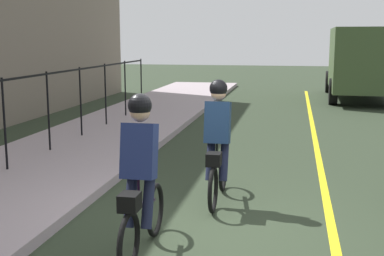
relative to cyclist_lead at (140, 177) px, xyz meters
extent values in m
plane|color=#293424|center=(0.87, -0.55, -0.91)|extent=(80.00, 80.00, 0.00)
cube|color=yellow|center=(0.87, -2.15, -0.91)|extent=(36.00, 0.12, 0.01)
cylinder|color=black|center=(2.68, 3.25, 0.04)|extent=(0.04, 0.04, 1.60)
cylinder|color=black|center=(4.30, 3.25, 0.04)|extent=(0.04, 0.04, 1.60)
cylinder|color=black|center=(5.91, 3.25, 0.04)|extent=(0.04, 0.04, 1.60)
cylinder|color=black|center=(7.52, 3.25, 0.04)|extent=(0.04, 0.04, 1.60)
cylinder|color=black|center=(9.14, 3.25, 0.04)|extent=(0.04, 0.04, 1.60)
cylinder|color=black|center=(10.75, 3.25, 0.04)|extent=(0.04, 0.04, 1.60)
torus|color=black|center=(0.61, 0.00, -0.58)|extent=(0.66, 0.06, 0.66)
torus|color=black|center=(-0.44, 0.00, -0.58)|extent=(0.66, 0.06, 0.66)
cube|color=black|center=(0.08, 0.00, -0.33)|extent=(0.93, 0.05, 0.24)
cylinder|color=black|center=(-0.07, 0.00, -0.18)|extent=(0.03, 0.03, 0.35)
cube|color=navy|center=(-0.02, 0.00, 0.29)|extent=(0.34, 0.36, 0.63)
sphere|color=tan|center=(0.03, 0.00, 0.71)|extent=(0.22, 0.22, 0.22)
sphere|color=black|center=(0.03, 0.00, 0.78)|extent=(0.26, 0.26, 0.26)
cylinder|color=#191E38|center=(-0.04, 0.10, -0.23)|extent=(0.34, 0.12, 0.65)
cylinder|color=#191E38|center=(-0.04, -0.10, -0.23)|extent=(0.34, 0.12, 0.65)
cube|color=black|center=(-0.39, 0.00, -0.16)|extent=(0.24, 0.20, 0.18)
torus|color=black|center=(2.64, -0.55, -0.58)|extent=(0.66, 0.06, 0.66)
torus|color=black|center=(1.59, -0.56, -0.58)|extent=(0.66, 0.06, 0.66)
cube|color=black|center=(2.11, -0.56, -0.33)|extent=(0.93, 0.05, 0.24)
cylinder|color=black|center=(1.96, -0.56, -0.18)|extent=(0.03, 0.03, 0.35)
cube|color=navy|center=(2.01, -0.56, 0.29)|extent=(0.34, 0.36, 0.63)
sphere|color=tan|center=(2.06, -0.56, 0.71)|extent=(0.22, 0.22, 0.22)
sphere|color=black|center=(2.06, -0.56, 0.78)|extent=(0.26, 0.26, 0.26)
cylinder|color=#191E38|center=(1.99, -0.46, -0.23)|extent=(0.34, 0.12, 0.65)
cylinder|color=#191E38|center=(1.99, -0.66, -0.23)|extent=(0.34, 0.12, 0.65)
cube|color=black|center=(1.64, -0.56, -0.16)|extent=(0.24, 0.20, 0.18)
cube|color=#3A4E2B|center=(15.18, -4.17, 0.72)|extent=(4.82, 2.53, 2.30)
cube|color=beige|center=(18.60, -4.26, 0.52)|extent=(1.88, 2.26, 1.90)
cylinder|color=black|center=(18.49, -3.14, -0.43)|extent=(0.97, 0.33, 0.96)
cylinder|color=black|center=(18.43, -5.38, -0.43)|extent=(0.97, 0.33, 0.96)
cylinder|color=black|center=(14.15, -3.02, -0.43)|extent=(0.97, 0.33, 0.96)
camera|label=1|loc=(-5.23, -1.62, 1.50)|focal=48.11mm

